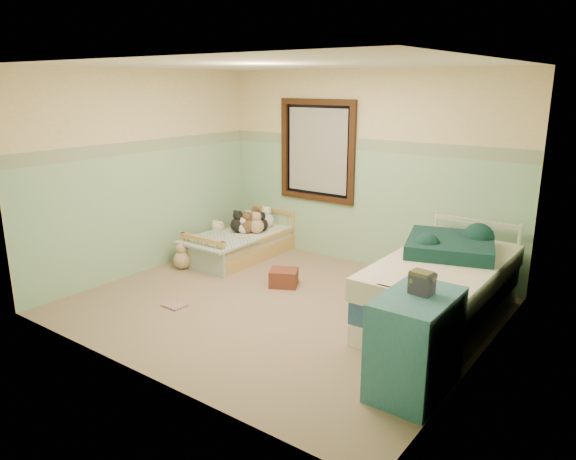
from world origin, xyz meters
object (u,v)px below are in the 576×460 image
Objects in this scene: twin_bed_frame at (440,312)px; dresser at (415,344)px; toddler_bed_frame at (241,250)px; red_pillow at (284,278)px; plush_floor_tan at (183,260)px; floor_book at (174,305)px; plush_floor_cream at (218,240)px.

dresser reaches higher than twin_bed_frame.
toddler_bed_frame is 1.27m from red_pillow.
plush_floor_tan is 1.01× the size of floor_book.
plush_floor_cream is 1.22× the size of plush_floor_tan.
dresser is at bearing -27.86° from toddler_bed_frame.
floor_book is (-2.45, -1.31, -0.10)m from twin_bed_frame.
twin_bed_frame is (3.49, -0.47, -0.04)m from plush_floor_cream.
floor_book is at bearing -72.15° from toddler_bed_frame.
plush_floor_cream is at bearing 172.26° from twin_bed_frame.
dresser reaches higher than red_pillow.
red_pillow is (1.62, -0.58, -0.05)m from plush_floor_cream.
plush_floor_cream is 0.91× the size of red_pillow.
red_pillow is at bearing -25.59° from toddler_bed_frame.
plush_floor_cream is at bearing 154.74° from dresser.
plush_floor_cream is at bearing 121.63° from floor_book.
floor_book is (0.56, -1.74, -0.09)m from toddler_bed_frame.
dresser is at bearing -25.26° from plush_floor_cream.
dresser is at bearing -14.30° from plush_floor_tan.
plush_floor_tan is (-0.28, -0.83, 0.02)m from toddler_bed_frame.
plush_floor_tan is at bearing 134.18° from floor_book.
dresser is 3.38× the size of floor_book.
twin_bed_frame is 6.16× the size of red_pillow.
plush_floor_tan reaches higher than toddler_bed_frame.
toddler_bed_frame is at bearing 109.25° from floor_book.
plush_floor_cream is at bearing 160.14° from red_pillow.
plush_floor_tan is (0.19, -0.87, -0.03)m from plush_floor_cream.
twin_bed_frame is at bearing 102.57° from dresser.
twin_bed_frame is at bearing 3.40° from red_pillow.
floor_book is at bearing -59.77° from plush_floor_cream.
toddler_bed_frame is 0.78× the size of twin_bed_frame.
red_pillow is at bearing 11.31° from plush_floor_tan.
toddler_bed_frame is at bearing 171.75° from twin_bed_frame.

